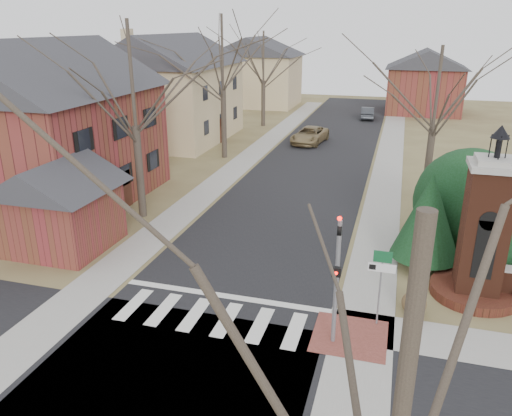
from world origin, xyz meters
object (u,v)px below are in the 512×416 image
(traffic_signal_pole, at_px, (337,270))
(distant_car, at_px, (368,113))
(sign_post, at_px, (381,273))
(brick_gate_monument, at_px, (482,243))
(pickup_truck, at_px, (310,135))

(traffic_signal_pole, relative_size, distant_car, 1.17)
(traffic_signal_pole, distance_m, sign_post, 2.02)
(sign_post, distance_m, brick_gate_monument, 4.55)
(traffic_signal_pole, bearing_deg, distant_car, 92.80)
(brick_gate_monument, relative_size, pickup_truck, 1.31)
(brick_gate_monument, bearing_deg, distant_car, 100.34)
(traffic_signal_pole, xyz_separation_m, sign_post, (1.29, 1.41, -0.64))
(sign_post, relative_size, distant_car, 0.71)
(pickup_truck, bearing_deg, brick_gate_monument, -58.31)
(brick_gate_monument, bearing_deg, sign_post, -138.58)
(sign_post, bearing_deg, traffic_signal_pole, -132.43)
(traffic_signal_pole, bearing_deg, brick_gate_monument, 43.24)
(traffic_signal_pole, relative_size, brick_gate_monument, 0.69)
(traffic_signal_pole, xyz_separation_m, pickup_truck, (-5.90, 28.00, -1.90))
(traffic_signal_pole, height_order, pickup_truck, traffic_signal_pole)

